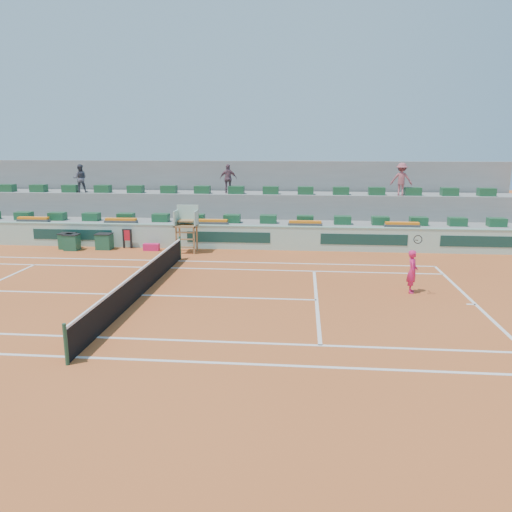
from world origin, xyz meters
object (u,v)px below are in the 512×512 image
at_px(player_bag, 151,247).
at_px(tennis_player, 412,271).
at_px(umpire_chair, 187,222).
at_px(drink_cooler_a, 104,241).

xyz_separation_m(player_bag, tennis_player, (11.91, -6.42, 0.64)).
height_order(umpire_chair, tennis_player, umpire_chair).
relative_size(player_bag, drink_cooler_a, 0.97).
height_order(player_bag, drink_cooler_a, drink_cooler_a).
distance_m(player_bag, drink_cooler_a, 2.57).
bearing_deg(drink_cooler_a, tennis_player, -24.23).
distance_m(umpire_chair, drink_cooler_a, 4.66).
bearing_deg(drink_cooler_a, player_bag, -2.01).
relative_size(umpire_chair, tennis_player, 1.05).
bearing_deg(player_bag, drink_cooler_a, 177.99).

